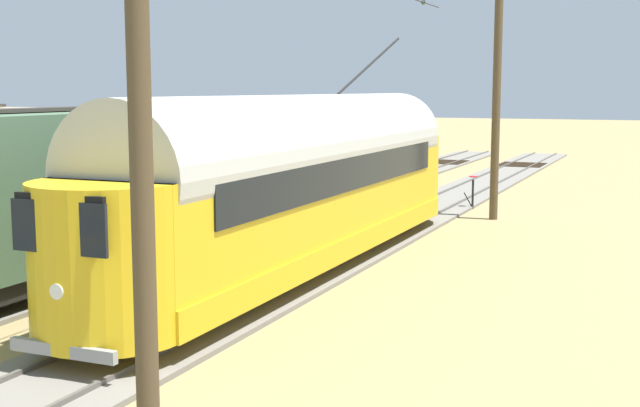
% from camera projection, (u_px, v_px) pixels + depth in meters
% --- Properties ---
extents(ground_plane, '(220.00, 220.00, 0.00)m').
position_uv_depth(ground_plane, '(74.00, 250.00, 23.45)').
color(ground_plane, '#937F51').
extents(track_streetcar_siding, '(2.80, 80.00, 0.18)m').
position_uv_depth(track_streetcar_siding, '(306.00, 267.00, 21.03)').
color(track_streetcar_siding, slate).
rests_on(track_streetcar_siding, ground).
extents(track_adjacent_siding, '(2.80, 80.00, 0.18)m').
position_uv_depth(track_adjacent_siding, '(150.00, 253.00, 22.83)').
color(track_adjacent_siding, slate).
rests_on(track_adjacent_siding, ground).
extents(track_third_siding, '(2.80, 80.00, 0.18)m').
position_uv_depth(track_third_siding, '(17.00, 241.00, 24.63)').
color(track_third_siding, slate).
rests_on(track_third_siding, ground).
extents(vintage_streetcar, '(2.65, 17.78, 5.87)m').
position_uv_depth(vintage_streetcar, '(302.00, 179.00, 20.54)').
color(vintage_streetcar, gold).
rests_on(vintage_streetcar, ground).
extents(boxcar_far_siding, '(2.96, 13.13, 3.85)m').
position_uv_depth(boxcar_far_siding, '(70.00, 188.00, 19.68)').
color(boxcar_far_siding, '#4C6B4C').
rests_on(boxcar_far_siding, ground).
extents(catenary_pole_foreground, '(2.83, 0.28, 7.94)m').
position_uv_depth(catenary_pole_foreground, '(494.00, 98.00, 28.52)').
color(catenary_pole_foreground, '#4C3D28').
rests_on(catenary_pole_foreground, ground).
extents(catenary_pole_mid_near, '(2.83, 0.28, 7.94)m').
position_uv_depth(catenary_pole_mid_near, '(135.00, 116.00, 9.88)').
color(catenary_pole_mid_near, '#4C3D28').
rests_on(catenary_pole_mid_near, ground).
extents(switch_stand, '(0.50, 0.30, 1.24)m').
position_uv_depth(switch_stand, '(472.00, 190.00, 31.42)').
color(switch_stand, black).
rests_on(switch_stand, ground).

